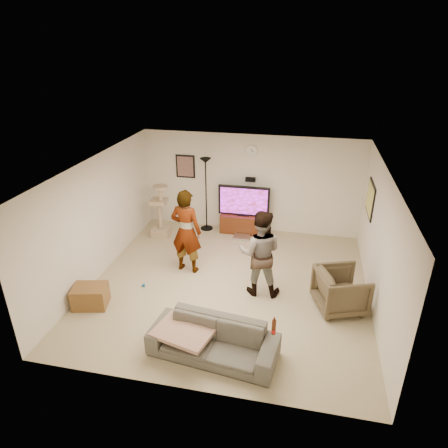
% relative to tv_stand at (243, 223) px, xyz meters
% --- Properties ---
extents(floor, '(5.50, 5.50, 0.02)m').
position_rel_tv_stand_xyz_m(floor, '(0.12, -2.50, -0.25)').
color(floor, tan).
rests_on(floor, ground).
extents(ceiling, '(5.50, 5.50, 0.02)m').
position_rel_tv_stand_xyz_m(ceiling, '(0.12, -2.50, 2.27)').
color(ceiling, white).
rests_on(ceiling, wall_back).
extents(wall_back, '(5.50, 0.04, 2.50)m').
position_rel_tv_stand_xyz_m(wall_back, '(0.12, 0.25, 1.01)').
color(wall_back, white).
rests_on(wall_back, floor).
extents(wall_front, '(5.50, 0.04, 2.50)m').
position_rel_tv_stand_xyz_m(wall_front, '(0.12, -5.25, 1.01)').
color(wall_front, white).
rests_on(wall_front, floor).
extents(wall_left, '(0.04, 5.50, 2.50)m').
position_rel_tv_stand_xyz_m(wall_left, '(-2.63, -2.50, 1.01)').
color(wall_left, white).
rests_on(wall_left, floor).
extents(wall_right, '(0.04, 5.50, 2.50)m').
position_rel_tv_stand_xyz_m(wall_right, '(2.87, -2.50, 1.01)').
color(wall_right, white).
rests_on(wall_right, floor).
extents(wall_clock, '(0.26, 0.04, 0.26)m').
position_rel_tv_stand_xyz_m(wall_clock, '(0.12, 0.22, 1.86)').
color(wall_clock, silver).
rests_on(wall_clock, wall_back).
extents(wall_speaker, '(0.25, 0.10, 0.10)m').
position_rel_tv_stand_xyz_m(wall_speaker, '(0.12, 0.19, 1.14)').
color(wall_speaker, black).
rests_on(wall_speaker, wall_back).
extents(picture_back, '(0.42, 0.03, 0.52)m').
position_rel_tv_stand_xyz_m(picture_back, '(-1.58, 0.23, 1.36)').
color(picture_back, brown).
rests_on(picture_back, wall_back).
extents(picture_right, '(0.03, 0.78, 0.62)m').
position_rel_tv_stand_xyz_m(picture_right, '(2.85, -0.90, 1.26)').
color(picture_right, '#D5D160').
rests_on(picture_right, wall_right).
extents(tv_stand, '(1.16, 0.45, 0.48)m').
position_rel_tv_stand_xyz_m(tv_stand, '(0.00, 0.00, 0.00)').
color(tv_stand, '#49200D').
rests_on(tv_stand, floor).
extents(console_box, '(0.40, 0.30, 0.07)m').
position_rel_tv_stand_xyz_m(console_box, '(0.02, -0.40, -0.21)').
color(console_box, silver).
rests_on(console_box, floor).
extents(tv, '(1.30, 0.08, 0.77)m').
position_rel_tv_stand_xyz_m(tv, '(0.00, 0.00, 0.63)').
color(tv, black).
rests_on(tv, tv_stand).
extents(tv_screen, '(1.19, 0.01, 0.68)m').
position_rel_tv_stand_xyz_m(tv_screen, '(0.00, -0.04, 0.63)').
color(tv_screen, '#B41AE6').
rests_on(tv_screen, tv).
extents(floor_lamp, '(0.32, 0.32, 1.91)m').
position_rel_tv_stand_xyz_m(floor_lamp, '(-0.98, -0.01, 0.71)').
color(floor_lamp, black).
rests_on(floor_lamp, floor).
extents(cat_tree, '(0.48, 0.48, 1.36)m').
position_rel_tv_stand_xyz_m(cat_tree, '(-2.03, -0.62, 0.44)').
color(cat_tree, tan).
rests_on(cat_tree, floor).
extents(person_left, '(0.73, 0.54, 1.85)m').
position_rel_tv_stand_xyz_m(person_left, '(-0.87, -2.10, 0.68)').
color(person_left, '#B0B0B0').
rests_on(person_left, floor).
extents(person_right, '(0.87, 0.70, 1.74)m').
position_rel_tv_stand_xyz_m(person_right, '(0.75, -2.60, 0.63)').
color(person_right, teal).
rests_on(person_right, floor).
extents(sofa, '(2.10, 1.03, 0.59)m').
position_rel_tv_stand_xyz_m(sofa, '(0.28, -4.51, 0.05)').
color(sofa, '#524F46').
rests_on(sofa, floor).
extents(throw_blanket, '(1.05, 0.90, 0.06)m').
position_rel_tv_stand_xyz_m(throw_blanket, '(-0.19, -4.51, 0.16)').
color(throw_blanket, tan).
rests_on(throw_blanket, sofa).
extents(beer_bottle, '(0.06, 0.06, 0.25)m').
position_rel_tv_stand_xyz_m(beer_bottle, '(1.21, -4.51, 0.47)').
color(beer_bottle, '#481E0B').
rests_on(beer_bottle, sofa).
extents(armchair, '(1.09, 1.08, 0.79)m').
position_rel_tv_stand_xyz_m(armchair, '(2.29, -2.82, 0.15)').
color(armchair, '#4E412C').
rests_on(armchair, floor).
extents(side_table, '(0.70, 0.59, 0.41)m').
position_rel_tv_stand_xyz_m(side_table, '(-2.28, -3.72, -0.04)').
color(side_table, brown).
rests_on(side_table, floor).
extents(toy_ball, '(0.07, 0.07, 0.07)m').
position_rel_tv_stand_xyz_m(toy_ball, '(-1.56, -2.93, -0.21)').
color(toy_ball, '#0D5D90').
rests_on(toy_ball, floor).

